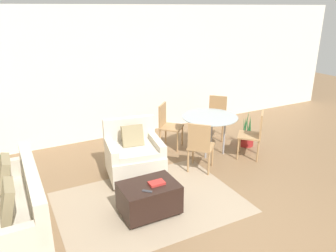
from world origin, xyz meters
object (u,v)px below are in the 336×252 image
Objects in this scene: dining_chair_far_right at (217,114)px; dining_table at (210,121)px; couch at (8,218)px; potted_plant_small at (246,137)px; armchair at (134,156)px; dining_chair_far_left at (167,123)px; ottoman at (149,197)px; dining_chair_near_left at (200,144)px; tv_remote_primary at (147,191)px; dining_chair_near_right at (255,132)px; book_stack at (157,183)px.

dining_table is at bearing -135.00° from dining_chair_far_right.
couch is at bearing -158.62° from dining_chair_far_right.
armchair is at bearing -176.67° from potted_plant_small.
armchair is 1.35m from dining_chair_far_left.
dining_chair_near_left reaches higher than ottoman.
dining_table is (1.97, 1.47, 0.20)m from tv_remote_primary.
tv_remote_primary is 0.12× the size of dining_table.
dining_chair_near_left and dining_chair_far_left have the same top height.
dining_chair_near_left is at bearing -160.53° from potted_plant_small.
couch is 3.06m from dining_chair_near_left.
dining_chair_far_left is at bearing 28.71° from couch.
dining_chair_near_right is at bearing 18.56° from tv_remote_primary.
ottoman is 0.27m from tv_remote_primary.
ottoman is 2.32m from dining_chair_far_left.
ottoman is 2.60m from dining_chair_near_right.
dining_chair_far_left is at bearing 135.00° from dining_chair_near_right.
book_stack is (1.84, -0.31, 0.14)m from couch.
dining_chair_near_right and dining_chair_far_left have the same top height.
potted_plant_small is (2.66, 1.28, -0.29)m from book_stack.
potted_plant_small is (0.88, -0.08, -0.48)m from dining_table.
dining_chair_near_right is at bearing -45.00° from dining_chair_far_left.
ottoman is at bearing -142.35° from dining_chair_far_right.
tv_remote_primary is 2.47m from dining_table.
dining_chair_near_right is (0.60, -0.60, -0.13)m from dining_table.
dining_chair_near_right is (1.21, 0.00, 0.00)m from dining_chair_near_left.
dining_chair_far_left reaches higher than tv_remote_primary.
dining_chair_far_right is at bearing 38.80° from tv_remote_primary.
couch is 1.79× the size of armchair.
book_stack reaches higher than tv_remote_primary.
dining_chair_near_right reaches higher than potted_plant_small.
dining_chair_near_right is 1.21m from dining_chair_far_right.
dining_table is (1.78, 1.36, 0.19)m from book_stack.
tv_remote_primary is (1.65, -0.42, 0.13)m from couch.
dining_chair_near_right reaches higher than dining_table.
dining_chair_far_left reaches higher than ottoman.
dining_chair_far_right is (1.21, 0.00, 0.00)m from dining_chair_far_left.
ottoman is 6.15× the size of tv_remote_primary.
couch reaches higher than tv_remote_primary.
dining_chair_near_left is 1.00× the size of dining_chair_far_right.
dining_chair_near_left is 1.00× the size of dining_chair_far_left.
book_stack is 2.50m from dining_chair_near_right.
potted_plant_small is at bearing 12.17° from couch.
dining_chair_far_left is (1.18, 1.96, 0.06)m from book_stack.
dining_chair_near_left is at bearing -19.61° from armchair.
couch is 14.04× the size of tv_remote_primary.
couch is 1.98× the size of dining_chair_near_left.
dining_chair_far_right is (2.39, 1.96, 0.06)m from book_stack.
dining_table is at bearing 135.00° from dining_chair_near_right.
book_stack is 1.40m from dining_chair_near_left.
couch is at bearing -167.83° from potted_plant_small.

